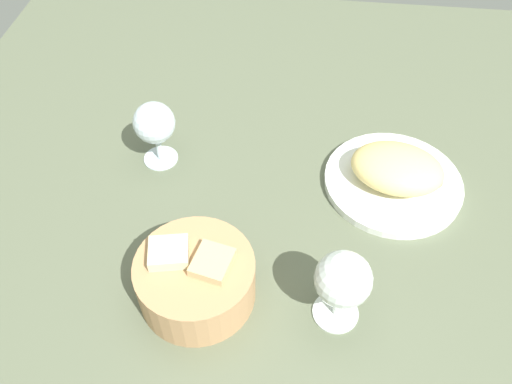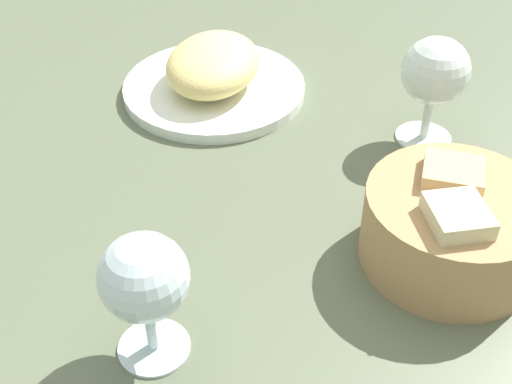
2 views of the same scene
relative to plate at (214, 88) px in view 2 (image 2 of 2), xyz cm
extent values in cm
cube|color=#586049|center=(15.70, 9.30, -1.70)|extent=(140.00, 140.00, 2.00)
cylinder|color=white|center=(0.00, 0.00, 0.00)|extent=(23.18, 23.18, 1.40)
ellipsoid|color=#ECCF7D|center=(0.00, 0.00, 3.49)|extent=(17.04, 14.01, 5.59)
cone|color=#41882C|center=(-6.26, -0.52, 1.34)|extent=(3.90, 3.90, 1.28)
cylinder|color=tan|center=(28.93, 24.49, 3.05)|extent=(16.56, 16.56, 7.49)
cube|color=beige|center=(32.47, 23.46, 5.82)|extent=(6.17, 5.76, 5.32)
cube|color=tan|center=(26.40, 24.24, 5.49)|extent=(5.96, 6.37, 5.42)
cylinder|color=silver|center=(40.65, -1.61, -0.40)|extent=(6.04, 6.04, 0.60)
cylinder|color=silver|center=(40.65, -1.61, 2.10)|extent=(1.00, 1.00, 4.39)
sphere|color=silver|center=(40.65, -1.61, 7.84)|extent=(7.10, 7.10, 7.10)
cylinder|color=silver|center=(9.23, 25.33, -0.40)|extent=(6.47, 6.47, 0.60)
cylinder|color=silver|center=(9.23, 25.33, 2.18)|extent=(1.00, 1.00, 4.56)
sphere|color=silver|center=(9.23, 25.33, 8.25)|extent=(7.59, 7.59, 7.59)
camera|label=1|loc=(16.22, 61.68, 65.89)|focal=36.72mm
camera|label=2|loc=(76.09, 8.16, 45.66)|focal=48.20mm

